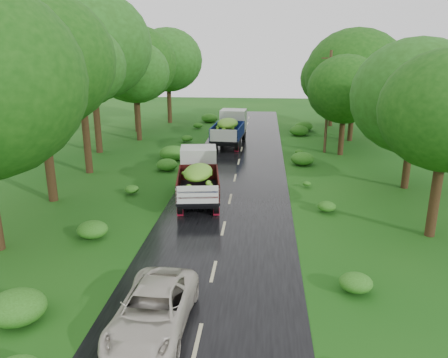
# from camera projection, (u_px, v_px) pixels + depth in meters

# --- Properties ---
(ground) EXTENTS (120.00, 120.00, 0.00)m
(ground) POSITION_uv_depth(u_px,v_px,m) (198.00, 341.00, 12.41)
(ground) COLOR #11470F
(ground) RESTS_ON ground
(road) EXTENTS (6.50, 80.00, 0.02)m
(road) POSITION_uv_depth(u_px,v_px,m) (216.00, 259.00, 17.17)
(road) COLOR black
(road) RESTS_ON ground
(road_lines) EXTENTS (0.12, 69.60, 0.00)m
(road_lines) POSITION_uv_depth(u_px,v_px,m) (219.00, 247.00, 18.12)
(road_lines) COLOR #BFB78C
(road_lines) RESTS_ON road
(truck_near) EXTENTS (2.85, 6.08, 2.46)m
(truck_near) POSITION_uv_depth(u_px,v_px,m) (198.00, 174.00, 23.60)
(truck_near) COLOR black
(truck_near) RESTS_ON ground
(truck_far) EXTENTS (2.69, 6.46, 2.65)m
(truck_far) POSITION_uv_depth(u_px,v_px,m) (230.00, 127.00, 36.69)
(truck_far) COLOR black
(truck_far) RESTS_ON ground
(car) EXTENTS (2.18, 4.53, 1.25)m
(car) POSITION_uv_depth(u_px,v_px,m) (153.00, 310.00, 12.76)
(car) COLOR beige
(car) RESTS_ON road
(utility_pole) EXTENTS (1.30, 0.56, 7.72)m
(utility_pole) POSITION_uv_depth(u_px,v_px,m) (328.00, 101.00, 33.09)
(utility_pole) COLOR #382616
(utility_pole) RESTS_ON ground
(trees_left) EXTENTS (6.66, 34.81, 9.94)m
(trees_left) POSITION_uv_depth(u_px,v_px,m) (104.00, 63.00, 30.95)
(trees_left) COLOR black
(trees_left) RESTS_ON ground
(trees_right) EXTENTS (6.02, 30.95, 7.54)m
(trees_right) POSITION_uv_depth(u_px,v_px,m) (366.00, 85.00, 31.86)
(trees_right) COLOR black
(trees_right) RESTS_ON ground
(shrubs) EXTENTS (11.90, 44.00, 0.70)m
(shrubs) POSITION_uv_depth(u_px,v_px,m) (233.00, 182.00, 25.63)
(shrubs) COLOR #285C15
(shrubs) RESTS_ON ground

